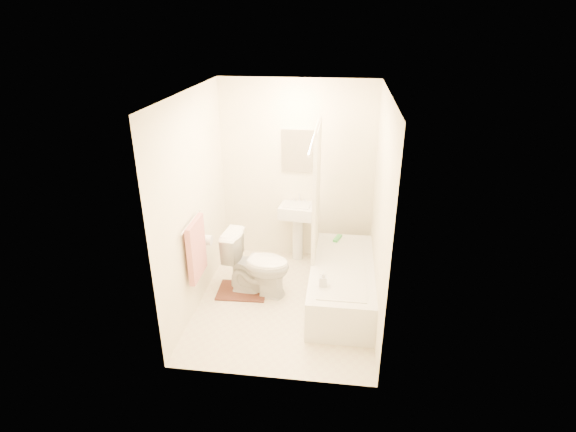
# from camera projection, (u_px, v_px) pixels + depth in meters

# --- Properties ---
(floor) EXTENTS (2.40, 2.40, 0.00)m
(floor) POSITION_uv_depth(u_px,v_px,m) (285.00, 302.00, 5.26)
(floor) COLOR beige
(floor) RESTS_ON ground
(ceiling) EXTENTS (2.40, 2.40, 0.00)m
(ceiling) POSITION_uv_depth(u_px,v_px,m) (285.00, 93.00, 4.28)
(ceiling) COLOR white
(ceiling) RESTS_ON ground
(wall_back) EXTENTS (2.00, 0.02, 2.40)m
(wall_back) POSITION_uv_depth(u_px,v_px,m) (297.00, 173.00, 5.86)
(wall_back) COLOR beige
(wall_back) RESTS_ON ground
(wall_left) EXTENTS (0.02, 2.40, 2.40)m
(wall_left) POSITION_uv_depth(u_px,v_px,m) (194.00, 204.00, 4.89)
(wall_left) COLOR beige
(wall_left) RESTS_ON ground
(wall_right) EXTENTS (0.02, 2.40, 2.40)m
(wall_right) POSITION_uv_depth(u_px,v_px,m) (380.00, 213.00, 4.65)
(wall_right) COLOR beige
(wall_right) RESTS_ON ground
(mirror) EXTENTS (0.40, 0.03, 0.55)m
(mirror) POSITION_uv_depth(u_px,v_px,m) (297.00, 151.00, 5.72)
(mirror) COLOR white
(mirror) RESTS_ON wall_back
(curtain_rod) EXTENTS (0.03, 1.70, 0.03)m
(curtain_rod) POSITION_uv_depth(u_px,v_px,m) (316.00, 133.00, 4.50)
(curtain_rod) COLOR silver
(curtain_rod) RESTS_ON wall_back
(shower_curtain) EXTENTS (0.04, 0.80, 1.55)m
(shower_curtain) POSITION_uv_depth(u_px,v_px,m) (316.00, 191.00, 5.18)
(shower_curtain) COLOR silver
(shower_curtain) RESTS_ON curtain_rod
(towel_bar) EXTENTS (0.02, 0.60, 0.02)m
(towel_bar) POSITION_uv_depth(u_px,v_px,m) (191.00, 222.00, 4.69)
(towel_bar) COLOR silver
(towel_bar) RESTS_ON wall_left
(towel) EXTENTS (0.06, 0.45, 0.66)m
(towel) POSITION_uv_depth(u_px,v_px,m) (196.00, 249.00, 4.82)
(towel) COLOR #CC7266
(towel) RESTS_ON towel_bar
(toilet_paper) EXTENTS (0.11, 0.12, 0.12)m
(toilet_paper) POSITION_uv_depth(u_px,v_px,m) (207.00, 240.00, 5.19)
(toilet_paper) COLOR white
(toilet_paper) RESTS_ON wall_left
(toilet) EXTENTS (0.83, 0.52, 0.77)m
(toilet) POSITION_uv_depth(u_px,v_px,m) (257.00, 264.00, 5.31)
(toilet) COLOR white
(toilet) RESTS_ON floor
(sink) EXTENTS (0.49, 0.41, 0.88)m
(sink) POSITION_uv_depth(u_px,v_px,m) (298.00, 230.00, 6.04)
(sink) COLOR silver
(sink) RESTS_ON floor
(bathtub) EXTENTS (0.72, 1.64, 0.46)m
(bathtub) POSITION_uv_depth(u_px,v_px,m) (342.00, 283.00, 5.22)
(bathtub) COLOR silver
(bathtub) RESTS_ON floor
(bath_mat) EXTENTS (0.61, 0.46, 0.02)m
(bath_mat) POSITION_uv_depth(u_px,v_px,m) (242.00, 291.00, 5.46)
(bath_mat) COLOR #51221A
(bath_mat) RESTS_ON floor
(soap_bottle) EXTENTS (0.08, 0.08, 0.18)m
(soap_bottle) POSITION_uv_depth(u_px,v_px,m) (323.00, 279.00, 4.70)
(soap_bottle) COLOR white
(soap_bottle) RESTS_ON bathtub
(scrub_brush) EXTENTS (0.11, 0.20, 0.04)m
(scrub_brush) POSITION_uv_depth(u_px,v_px,m) (337.00, 239.00, 5.71)
(scrub_brush) COLOR green
(scrub_brush) RESTS_ON bathtub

